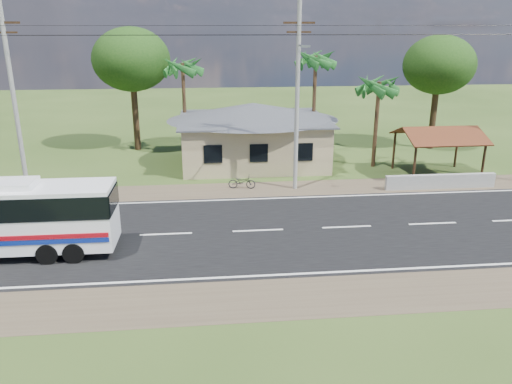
% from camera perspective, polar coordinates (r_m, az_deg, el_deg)
% --- Properties ---
extents(ground, '(120.00, 120.00, 0.00)m').
position_cam_1_polar(ground, '(24.76, 0.22, -4.45)').
color(ground, '#2C4217').
rests_on(ground, ground).
extents(road, '(120.00, 16.00, 0.03)m').
position_cam_1_polar(road, '(24.76, 0.22, -4.43)').
color(road, black).
rests_on(road, ground).
extents(house, '(12.40, 10.00, 5.00)m').
position_cam_1_polar(house, '(36.51, -0.35, 7.43)').
color(house, tan).
rests_on(house, ground).
extents(waiting_shed, '(5.20, 4.48, 3.35)m').
position_cam_1_polar(waiting_shed, '(35.45, 20.20, 6.10)').
color(waiting_shed, '#352013').
rests_on(waiting_shed, ground).
extents(concrete_barrier, '(7.00, 0.30, 0.90)m').
position_cam_1_polar(concrete_barrier, '(33.03, 20.32, 1.14)').
color(concrete_barrier, '#9E9E99').
rests_on(concrete_barrier, ground).
extents(utility_poles, '(32.80, 2.22, 11.00)m').
position_cam_1_polar(utility_poles, '(29.85, 4.11, 10.97)').
color(utility_poles, '#9E9E99').
rests_on(utility_poles, ground).
extents(palm_near, '(2.80, 2.80, 6.70)m').
position_cam_1_polar(palm_near, '(35.93, 13.88, 11.68)').
color(palm_near, '#47301E').
rests_on(palm_near, ground).
extents(palm_mid, '(2.80, 2.80, 8.20)m').
position_cam_1_polar(palm_mid, '(39.16, 6.83, 14.73)').
color(palm_mid, '#47301E').
rests_on(palm_mid, ground).
extents(palm_far, '(2.80, 2.80, 7.70)m').
position_cam_1_polar(palm_far, '(38.82, -8.39, 13.92)').
color(palm_far, '#47301E').
rests_on(palm_far, ground).
extents(tree_behind_house, '(6.00, 6.00, 9.61)m').
position_cam_1_polar(tree_behind_house, '(41.13, -14.06, 14.44)').
color(tree_behind_house, '#47301E').
rests_on(tree_behind_house, ground).
extents(tree_behind_shed, '(5.60, 5.60, 9.02)m').
position_cam_1_polar(tree_behind_shed, '(42.93, 20.18, 13.45)').
color(tree_behind_shed, '#47301E').
rests_on(tree_behind_shed, ground).
extents(motorcycle, '(1.74, 0.82, 0.88)m').
position_cam_1_polar(motorcycle, '(30.96, -1.63, 1.18)').
color(motorcycle, black).
rests_on(motorcycle, ground).
extents(small_car, '(3.20, 4.41, 1.40)m').
position_cam_1_polar(small_car, '(29.26, -26.58, -1.35)').
color(small_car, '#313134').
rests_on(small_car, ground).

